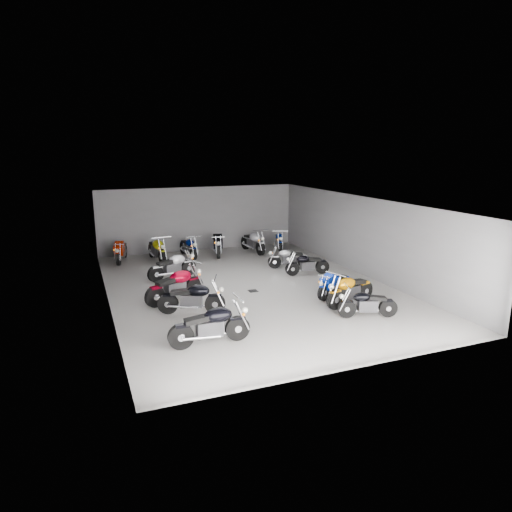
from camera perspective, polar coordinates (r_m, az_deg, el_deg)
The scene contains 21 objects.
ground at distance 17.15m, azimuth -0.98°, elevation -3.92°, with size 14.00×14.00×0.00m, color gray.
wall_back at distance 23.33m, azimuth -7.11°, elevation 4.64°, with size 10.00×0.10×3.20m, color slate.
wall_left at distance 15.74m, azimuth -18.29°, elevation -0.16°, with size 0.10×14.00×3.20m, color slate.
wall_right at distance 19.06m, azimuth 13.22°, elevation 2.43°, with size 0.10×14.00×3.20m, color slate.
ceiling at distance 16.49m, azimuth -1.03°, elevation 6.82°, with size 10.00×14.00×0.04m, color black.
drain_grate at distance 16.71m, azimuth -0.38°, elevation -4.38°, with size 0.32×0.32×0.01m, color black.
motorcycle_left_a at distance 12.22m, azimuth -5.67°, elevation -8.62°, with size 2.23×0.43×0.98m.
motorcycle_left_c at distance 14.47m, azimuth -7.97°, elevation -5.24°, with size 2.04×0.93×0.94m.
motorcycle_left_d at distance 15.70m, azimuth -10.00°, elevation -3.66°, with size 2.18×1.05×1.02m.
motorcycle_left_f at distance 18.42m, azimuth -10.34°, elevation -1.27°, with size 2.07×0.81×0.94m.
motorcycle_right_a at distance 14.46m, azimuth 13.69°, elevation -5.79°, with size 1.80×0.71×0.82m.
motorcycle_right_b at distance 15.44m, azimuth 11.67°, elevation -4.15°, with size 2.13×0.79×0.96m.
motorcycle_right_c at distance 16.22m, azimuth 9.82°, elevation -3.46°, with size 1.79×0.89×0.84m.
motorcycle_right_e at distance 18.83m, azimuth 6.38°, elevation -1.00°, with size 1.89×0.43×0.83m.
motorcycle_right_f at distance 19.78m, azimuth 4.14°, elevation -0.25°, with size 1.83×0.69×0.83m.
motorcycle_back_a at distance 21.76m, azimuth -16.51°, elevation 0.64°, with size 0.71×2.10×0.94m.
motorcycle_back_b at distance 21.45m, azimuth -12.29°, elevation 0.81°, with size 0.53×2.29×1.01m.
motorcycle_back_c at distance 22.03m, azimuth -8.44°, elevation 1.14°, with size 0.47×2.04×0.90m.
motorcycle_back_d at distance 22.24m, azimuth -4.86°, elevation 1.53°, with size 0.71×2.29×1.02m.
motorcycle_back_e at distance 22.73m, azimuth -0.37°, elevation 1.81°, with size 0.53×2.27×1.00m.
motorcycle_back_f at distance 23.30m, azimuth 2.89°, elevation 1.94°, with size 0.80×1.97×0.90m.
Camera 1 is at (-5.77, -15.33, 5.10)m, focal length 32.00 mm.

